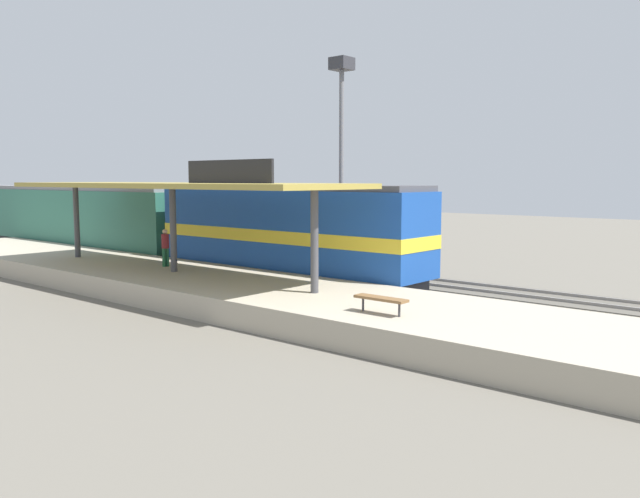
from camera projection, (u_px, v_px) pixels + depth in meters
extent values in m
plane|color=#666056|center=(281.00, 275.00, 32.74)|extent=(120.00, 120.00, 0.00)
cube|color=#565249|center=(252.00, 279.00, 31.22)|extent=(3.20, 110.00, 0.04)
cube|color=gray|center=(241.00, 280.00, 30.67)|extent=(0.10, 110.00, 0.16)
cube|color=gray|center=(263.00, 276.00, 31.76)|extent=(0.10, 110.00, 0.16)
cube|color=#565249|center=(314.00, 269.00, 34.70)|extent=(3.20, 110.00, 0.04)
cube|color=gray|center=(305.00, 269.00, 34.15)|extent=(0.10, 110.00, 0.16)
cube|color=gray|center=(323.00, 267.00, 35.24)|extent=(0.10, 110.00, 0.16)
cube|color=#A89E89|center=(174.00, 282.00, 27.70)|extent=(6.00, 44.00, 0.90)
cylinder|color=#47474C|center=(314.00, 242.00, 22.29)|extent=(0.28, 0.28, 3.60)
cylinder|color=#47474C|center=(173.00, 230.00, 27.45)|extent=(0.28, 0.28, 3.60)
cylinder|color=#47474C|center=(77.00, 222.00, 32.62)|extent=(0.28, 0.28, 3.60)
cube|color=#A38E3D|center=(172.00, 185.00, 27.25)|extent=(5.20, 18.00, 0.20)
cube|color=black|center=(229.00, 172.00, 24.87)|extent=(0.12, 4.80, 0.90)
cylinder|color=#333338|center=(399.00, 310.00, 18.53)|extent=(0.07, 0.07, 0.42)
cylinder|color=#333338|center=(363.00, 304.00, 19.37)|extent=(0.07, 0.07, 0.42)
cube|color=brown|center=(381.00, 298.00, 18.92)|extent=(0.44, 1.70, 0.08)
cube|color=#28282D|center=(287.00, 274.00, 29.68)|extent=(2.60, 13.60, 0.70)
cube|color=#19479E|center=(286.00, 228.00, 29.46)|extent=(2.90, 14.40, 3.50)
cube|color=#47474C|center=(286.00, 187.00, 29.25)|extent=(2.78, 14.11, 0.24)
cube|color=yellow|center=(287.00, 234.00, 29.48)|extent=(2.93, 14.43, 0.56)
cube|color=#28282D|center=(83.00, 247.00, 41.30)|extent=(2.60, 19.20, 0.70)
cube|color=#2D6B56|center=(82.00, 216.00, 41.08)|extent=(2.90, 20.00, 3.30)
cube|color=slate|center=(81.00, 188.00, 40.89)|extent=(2.78, 19.60, 0.24)
cube|color=#28282D|center=(205.00, 248.00, 40.54)|extent=(2.50, 11.20, 0.70)
cube|color=brown|center=(205.00, 222.00, 40.36)|extent=(2.80, 12.00, 2.60)
cube|color=maroon|center=(204.00, 200.00, 40.21)|extent=(2.69, 11.76, 0.24)
cylinder|color=slate|center=(341.00, 168.00, 36.99)|extent=(0.28, 0.28, 11.00)
cube|color=#333338|center=(342.00, 64.00, 36.36)|extent=(1.10, 1.10, 0.70)
cylinder|color=#23603D|center=(164.00, 258.00, 29.15)|extent=(0.16, 0.16, 0.84)
cylinder|color=#23603D|center=(167.00, 257.00, 29.29)|extent=(0.16, 0.16, 0.84)
cylinder|color=maroon|center=(165.00, 241.00, 29.14)|extent=(0.34, 0.34, 0.64)
sphere|color=tan|center=(165.00, 232.00, 29.09)|extent=(0.23, 0.23, 0.23)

